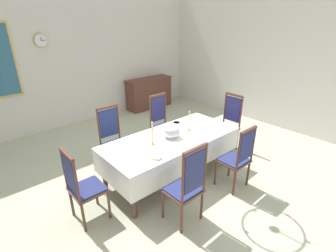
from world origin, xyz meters
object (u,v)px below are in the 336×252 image
object	(u,v)px
chair_north_b	(162,122)
candlestick_west	(152,135)
bowl_near_right	(176,123)
chair_head_west	(82,185)
sideboard	(149,93)
mounted_clock	(41,40)
spoon_primary	(150,160)
chair_head_east	(228,122)
chair_north_a	(113,138)
chair_south_a	(187,185)
bowl_near_left	(157,157)
candlestick_east	(189,123)
spoon_secondary	(180,122)
soup_tureen	(171,131)
dining_table	(172,141)
chair_south_b	(237,157)

from	to	relation	value
chair_north_b	candlestick_west	bearing A→B (deg)	43.76
chair_north_b	bowl_near_right	bearing A→B (deg)	78.85
chair_head_west	sideboard	bearing A→B (deg)	132.10
candlestick_west	mounted_clock	distance (m)	3.65
bowl_near_right	spoon_primary	world-z (taller)	bowl_near_right
bowl_near_right	chair_head_east	bearing A→B (deg)	-17.95
sideboard	chair_north_a	bearing A→B (deg)	41.80
chair_head_west	spoon_primary	world-z (taller)	chair_head_west
chair_south_a	spoon_primary	distance (m)	0.62
chair_head_west	bowl_near_left	world-z (taller)	chair_head_west
bowl_near_left	bowl_near_right	xyz separation A→B (m)	(1.06, 0.73, -0.00)
bowl_near_left	candlestick_east	bearing A→B (deg)	19.75
chair_north_a	candlestick_east	xyz separation A→B (m)	(0.97, -0.91, 0.32)
chair_south_a	sideboard	size ratio (longest dim) A/B	0.82
chair_head_west	chair_head_east	xyz separation A→B (m)	(3.12, -0.00, 0.02)
chair_north_a	spoon_secondary	xyz separation A→B (m)	(1.13, -0.53, 0.18)
candlestick_west	spoon_secondary	distance (m)	1.04
candlestick_west	sideboard	bearing A→B (deg)	53.39
mounted_clock	chair_north_a	bearing A→B (deg)	-85.60
candlestick_west	mounted_clock	xyz separation A→B (m)	(-0.37, 3.43, 1.19)
bowl_near_left	sideboard	xyz separation A→B (m)	(2.58, 3.54, -0.31)
spoon_secondary	sideboard	distance (m)	3.14
chair_north_b	soup_tureen	xyz separation A→B (m)	(-0.56, -0.91, 0.29)
candlestick_east	bowl_near_left	distance (m)	1.08
chair_head_west	bowl_near_left	xyz separation A→B (m)	(0.94, -0.36, 0.21)
soup_tureen	candlestick_east	size ratio (longest dim) A/B	0.81
dining_table	chair_north_b	bearing A→B (deg)	58.75
chair_head_east	soup_tureen	bearing A→B (deg)	90.00
bowl_near_left	spoon_secondary	world-z (taller)	bowl_near_left
bowl_near_left	spoon_secondary	bearing A→B (deg)	32.79
dining_table	chair_north_b	world-z (taller)	chair_north_b
chair_head_west	spoon_primary	size ratio (longest dim) A/B	6.08
chair_south_a	chair_north_a	world-z (taller)	chair_south_a
chair_north_a	bowl_near_right	bearing A→B (deg)	151.52
spoon_secondary	sideboard	size ratio (longest dim) A/B	0.12
bowl_near_left	bowl_near_right	distance (m)	1.28
spoon_primary	mounted_clock	world-z (taller)	mounted_clock
chair_south_a	bowl_near_left	world-z (taller)	chair_south_a
chair_head_west	soup_tureen	size ratio (longest dim) A/B	3.71
chair_head_west	spoon_primary	xyz separation A→B (m)	(0.84, -0.34, 0.20)
chair_north_a	soup_tureen	world-z (taller)	chair_north_a
chair_south_b	chair_north_b	distance (m)	1.82
candlestick_east	bowl_near_right	distance (m)	0.39
candlestick_east	chair_head_west	bearing A→B (deg)	180.00
chair_south_a	chair_head_east	distance (m)	2.32
chair_north_b	chair_head_east	distance (m)	1.36
chair_south_b	spoon_secondary	xyz separation A→B (m)	(-0.00, 1.30, 0.20)
chair_north_a	chair_head_east	world-z (taller)	chair_head_east
chair_north_a	spoon_primary	xyz separation A→B (m)	(-0.14, -1.25, 0.18)
chair_head_west	chair_head_east	size ratio (longest dim) A/B	0.94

